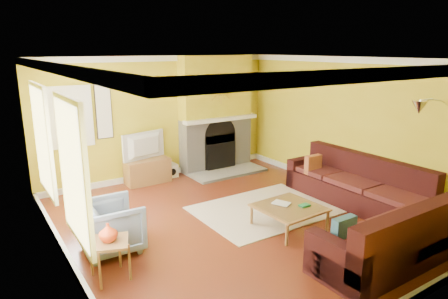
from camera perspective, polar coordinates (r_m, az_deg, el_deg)
floor at (r=6.93m, az=1.81°, el=-10.18°), size 5.50×6.00×0.02m
ceiling at (r=6.31m, az=2.01°, el=12.92°), size 5.50×6.00×0.02m
wall_back at (r=9.06m, az=-9.17°, el=4.52°), size 5.50×0.02×2.70m
wall_front at (r=4.49m, az=24.81°, el=-6.77°), size 5.50×0.02×2.70m
wall_left at (r=5.44m, az=-22.63°, el=-2.98°), size 0.02×6.00×2.70m
wall_right at (r=8.36m, az=17.59°, el=3.21°), size 0.02×6.00×2.70m
baseboard at (r=6.90m, az=1.82°, el=-9.65°), size 5.50×6.00×0.12m
crown_molding at (r=6.31m, az=2.00°, el=12.28°), size 5.50×6.00×0.12m
window_left_near at (r=6.65m, az=-24.62°, el=1.18°), size 0.06×1.22×1.72m
window_left_far at (r=4.84m, az=-20.94°, el=-3.03°), size 0.06×1.22×1.72m
window_back at (r=8.40m, az=-20.99°, el=4.37°), size 0.82×0.06×1.22m
wall_art at (r=8.56m, az=-16.79°, el=5.22°), size 0.34×0.04×1.14m
fireplace at (r=9.51m, az=-1.19°, el=5.16°), size 1.80×0.40×2.70m
mantel at (r=9.33m, az=-0.40°, el=4.36°), size 1.92×0.22×0.08m
hearth at (r=9.37m, az=0.65°, el=-3.29°), size 1.80×0.70×0.06m
sunburst at (r=9.24m, az=-0.44°, el=8.65°), size 0.70×0.04×0.70m
rug at (r=7.37m, az=5.78°, el=-8.54°), size 2.40×1.80×0.02m
sectional_sofa at (r=6.90m, az=15.19°, el=-6.67°), size 2.96×3.51×0.90m
coffee_table at (r=6.67m, az=9.25°, el=-9.50°), size 1.00×1.00×0.38m
media_console at (r=8.84m, az=-10.86°, el=-3.05°), size 0.95×0.43×0.53m
tv at (r=8.69m, az=-11.03°, el=0.46°), size 1.03×0.35×0.59m
subwoofer at (r=9.21m, az=-7.75°, el=-2.96°), size 0.30×0.30×0.30m
armchair at (r=6.06m, az=-15.82°, el=-10.48°), size 0.85×0.83×0.75m
side_table at (r=5.45m, az=-15.95°, el=-14.88°), size 0.60×0.60×0.51m
vase at (r=5.28m, az=-16.23°, el=-11.29°), size 0.29×0.29×0.24m
book at (r=6.57m, az=7.81°, el=-7.90°), size 0.30×0.33×0.03m
arc_lamp at (r=6.40m, az=28.41°, el=-3.36°), size 1.40×0.36×2.22m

